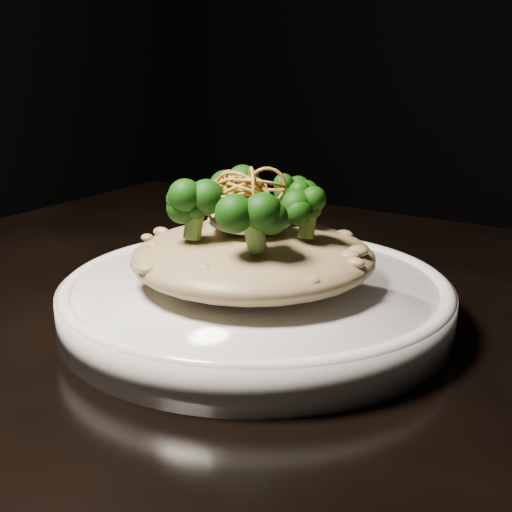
{
  "coord_description": "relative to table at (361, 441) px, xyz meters",
  "views": [
    {
      "loc": [
        0.2,
        -0.46,
        0.97
      ],
      "look_at": [
        -0.09,
        -0.01,
        0.81
      ],
      "focal_mm": 50.0,
      "sensor_mm": 36.0,
      "label": 1
    }
  ],
  "objects": [
    {
      "name": "plate",
      "position": [
        -0.09,
        -0.01,
        0.1
      ],
      "size": [
        0.31,
        0.31,
        0.03
      ],
      "primitive_type": "cylinder",
      "color": "silver",
      "rests_on": "table"
    },
    {
      "name": "broccoli",
      "position": [
        -0.09,
        -0.01,
        0.18
      ],
      "size": [
        0.13,
        0.13,
        0.05
      ],
      "primitive_type": null,
      "color": "black",
      "rests_on": "risotto"
    },
    {
      "name": "cheese",
      "position": [
        -0.1,
        -0.01,
        0.17
      ],
      "size": [
        0.07,
        0.07,
        0.02
      ],
      "primitive_type": "ellipsoid",
      "color": "white",
      "rests_on": "risotto"
    },
    {
      "name": "risotto",
      "position": [
        -0.1,
        -0.01,
        0.14
      ],
      "size": [
        0.19,
        0.19,
        0.04
      ],
      "primitive_type": "ellipsoid",
      "color": "brown",
      "rests_on": "plate"
    },
    {
      "name": "shallots",
      "position": [
        -0.1,
        -0.01,
        0.19
      ],
      "size": [
        0.06,
        0.06,
        0.04
      ],
      "primitive_type": null,
      "color": "brown",
      "rests_on": "cheese"
    },
    {
      "name": "table",
      "position": [
        0.0,
        0.0,
        0.0
      ],
      "size": [
        1.1,
        0.8,
        0.75
      ],
      "color": "black",
      "rests_on": "ground"
    }
  ]
}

